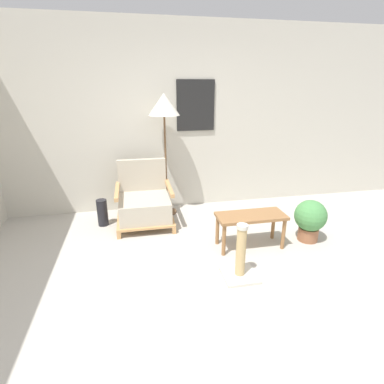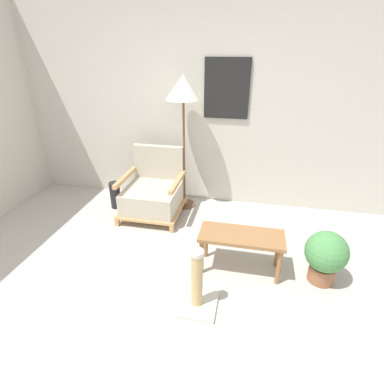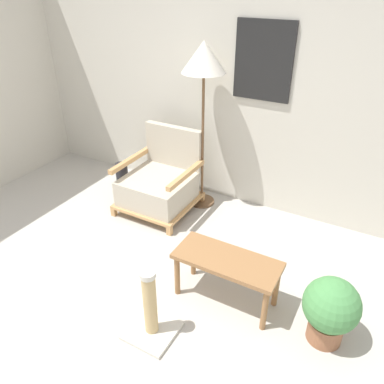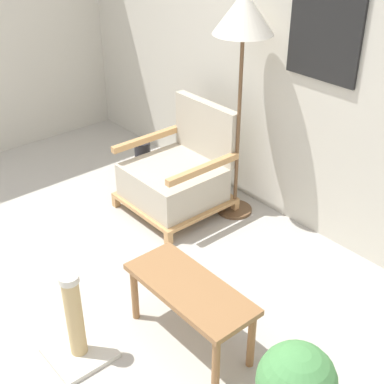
{
  "view_description": "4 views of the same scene",
  "coord_description": "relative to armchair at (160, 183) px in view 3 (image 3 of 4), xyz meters",
  "views": [
    {
      "loc": [
        -0.61,
        -2.02,
        1.83
      ],
      "look_at": [
        0.1,
        1.49,
        0.55
      ],
      "focal_mm": 28.0,
      "sensor_mm": 36.0,
      "label": 1
    },
    {
      "loc": [
        0.73,
        -1.46,
        2.02
      ],
      "look_at": [
        0.1,
        1.49,
        0.55
      ],
      "focal_mm": 28.0,
      "sensor_mm": 36.0,
      "label": 2
    },
    {
      "loc": [
        1.52,
        -1.05,
        2.26
      ],
      "look_at": [
        0.1,
        1.49,
        0.55
      ],
      "focal_mm": 35.0,
      "sensor_mm": 36.0,
      "label": 3
    },
    {
      "loc": [
        2.44,
        -0.52,
        2.37
      ],
      "look_at": [
        0.1,
        1.49,
        0.55
      ],
      "focal_mm": 50.0,
      "sensor_mm": 36.0,
      "label": 4
    }
  ],
  "objects": [
    {
      "name": "potted_plant",
      "position": [
        1.96,
        -0.89,
        -0.01
      ],
      "size": [
        0.39,
        0.39,
        0.52
      ],
      "color": "#935B3D",
      "rests_on": "ground_plane"
    },
    {
      "name": "scratching_post",
      "position": [
        0.87,
        -1.44,
        -0.11
      ],
      "size": [
        0.34,
        0.34,
        0.58
      ],
      "color": "beige",
      "rests_on": "ground_plane"
    },
    {
      "name": "coffee_table",
      "position": [
        1.19,
        -0.89,
        0.05
      ],
      "size": [
        0.81,
        0.34,
        0.41
      ],
      "color": "olive",
      "rests_on": "ground_plane"
    },
    {
      "name": "floor_lamp",
      "position": [
        0.35,
        0.31,
        1.21
      ],
      "size": [
        0.43,
        0.43,
        1.73
      ],
      "color": "brown",
      "rests_on": "ground_plane"
    },
    {
      "name": "wall_back",
      "position": [
        0.5,
        0.61,
        1.05
      ],
      "size": [
        8.0,
        0.09,
        2.7
      ],
      "color": "beige",
      "rests_on": "ground_plane"
    },
    {
      "name": "ground_plane",
      "position": [
        0.5,
        -1.85,
        -0.3
      ],
      "size": [
        14.0,
        14.0,
        0.0
      ],
      "primitive_type": "plane",
      "color": "#B7B2A8"
    },
    {
      "name": "vase",
      "position": [
        -0.57,
        0.06,
        -0.12
      ],
      "size": [
        0.14,
        0.14,
        0.37
      ],
      "primitive_type": "cylinder",
      "color": "black",
      "rests_on": "ground_plane"
    },
    {
      "name": "armchair",
      "position": [
        0.0,
        0.0,
        0.0
      ],
      "size": [
        0.75,
        0.75,
        0.85
      ],
      "color": "tan",
      "rests_on": "ground_plane"
    }
  ]
}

